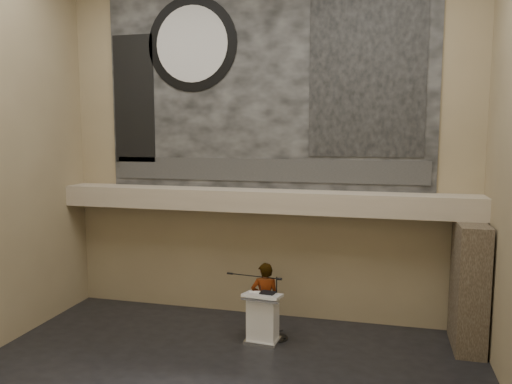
# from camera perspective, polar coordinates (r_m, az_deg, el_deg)

# --- Properties ---
(wall_back) EXTENTS (10.00, 0.02, 8.50)m
(wall_back) POSITION_cam_1_polar(r_m,az_deg,el_deg) (12.16, 0.93, 5.37)
(wall_back) COLOR #887656
(wall_back) RESTS_ON floor
(wall_front) EXTENTS (10.00, 0.02, 8.50)m
(wall_front) POSITION_cam_1_polar(r_m,az_deg,el_deg) (4.75, -21.82, 2.25)
(wall_front) COLOR #887656
(wall_front) RESTS_ON floor
(soffit) EXTENTS (10.00, 0.80, 0.50)m
(soffit) POSITION_cam_1_polar(r_m,az_deg,el_deg) (11.88, 0.47, -0.97)
(soffit) COLOR tan
(soffit) RESTS_ON wall_back
(sprinkler_left) EXTENTS (0.04, 0.04, 0.06)m
(sprinkler_left) POSITION_cam_1_polar(r_m,az_deg,el_deg) (12.34, -6.82, -2.03)
(sprinkler_left) COLOR #B2893D
(sprinkler_left) RESTS_ON soffit
(sprinkler_right) EXTENTS (0.04, 0.04, 0.06)m
(sprinkler_right) POSITION_cam_1_polar(r_m,az_deg,el_deg) (11.57, 9.60, -2.68)
(sprinkler_right) COLOR #B2893D
(sprinkler_right) RESTS_ON soffit
(banner) EXTENTS (8.00, 0.05, 5.00)m
(banner) POSITION_cam_1_polar(r_m,az_deg,el_deg) (12.17, 0.91, 12.20)
(banner) COLOR black
(banner) RESTS_ON wall_back
(banner_text_strip) EXTENTS (7.76, 0.02, 0.55)m
(banner_text_strip) POSITION_cam_1_polar(r_m,az_deg,el_deg) (12.12, 0.85, 2.52)
(banner_text_strip) COLOR #2B2B2B
(banner_text_strip) RESTS_ON banner
(banner_clock_rim) EXTENTS (2.30, 0.02, 2.30)m
(banner_clock_rim) POSITION_cam_1_polar(r_m,az_deg,el_deg) (12.79, -7.33, 16.41)
(banner_clock_rim) COLOR black
(banner_clock_rim) RESTS_ON banner
(banner_clock_face) EXTENTS (1.84, 0.02, 1.84)m
(banner_clock_face) POSITION_cam_1_polar(r_m,az_deg,el_deg) (12.77, -7.37, 16.43)
(banner_clock_face) COLOR silver
(banner_clock_face) RESTS_ON banner
(banner_building_print) EXTENTS (2.60, 0.02, 3.60)m
(banner_building_print) POSITION_cam_1_polar(r_m,az_deg,el_deg) (11.82, 12.55, 12.68)
(banner_building_print) COLOR black
(banner_building_print) RESTS_ON banner
(banner_brick_print) EXTENTS (1.10, 0.02, 3.20)m
(banner_brick_print) POSITION_cam_1_polar(r_m,az_deg,el_deg) (13.31, -13.77, 10.27)
(banner_brick_print) COLOR black
(banner_brick_print) RESTS_ON banner
(stone_pier) EXTENTS (0.60, 1.40, 2.70)m
(stone_pier) POSITION_cam_1_polar(r_m,az_deg,el_deg) (11.60, 23.17, -9.84)
(stone_pier) COLOR #3C3125
(stone_pier) RESTS_ON floor
(lectern) EXTENTS (0.85, 0.64, 1.14)m
(lectern) POSITION_cam_1_polar(r_m,az_deg,el_deg) (11.18, 0.78, -14.20)
(lectern) COLOR silver
(lectern) RESTS_ON floor
(binder) EXTENTS (0.33, 0.28, 0.04)m
(binder) POSITION_cam_1_polar(r_m,az_deg,el_deg) (10.99, 1.32, -11.46)
(binder) COLOR black
(binder) RESTS_ON lectern
(papers) EXTENTS (0.30, 0.37, 0.00)m
(papers) POSITION_cam_1_polar(r_m,az_deg,el_deg) (11.01, -0.16, -11.50)
(papers) COLOR silver
(papers) RESTS_ON lectern
(speaker_person) EXTENTS (0.71, 0.57, 1.71)m
(speaker_person) POSITION_cam_1_polar(r_m,az_deg,el_deg) (11.36, 1.03, -12.24)
(speaker_person) COLOR white
(speaker_person) RESTS_ON floor
(mic_stand) EXTENTS (1.44, 0.52, 1.41)m
(mic_stand) POSITION_cam_1_polar(r_m,az_deg,el_deg) (11.53, 2.14, -15.40)
(mic_stand) COLOR black
(mic_stand) RESTS_ON floor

